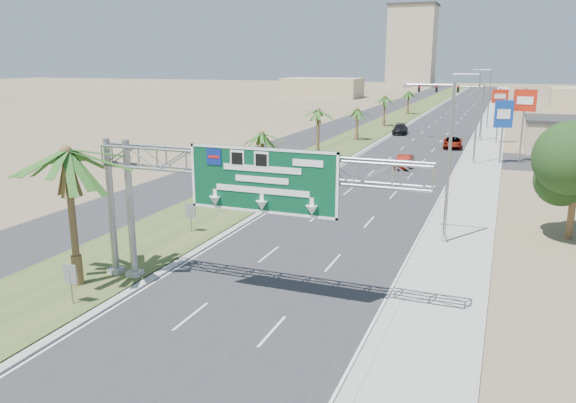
{
  "coord_description": "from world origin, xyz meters",
  "views": [
    {
      "loc": [
        10.56,
        -13.19,
        11.24
      ],
      "look_at": [
        0.41,
        12.97,
        4.2
      ],
      "focal_mm": 35.0,
      "sensor_mm": 36.0,
      "label": 1
    }
  ],
  "objects_px": {
    "car_far": "(400,129)",
    "car_mid_lane": "(404,162)",
    "signal_mast": "(468,107)",
    "pole_sign_red_near": "(525,104)",
    "sign_gantry": "(235,175)",
    "pole_sign_blue": "(504,116)",
    "car_right_lane": "(453,143)",
    "palm_near": "(66,153)",
    "car_left_lane": "(302,187)",
    "pole_sign_red_far": "(500,100)"
  },
  "relations": [
    {
      "from": "car_mid_lane",
      "to": "car_far",
      "type": "height_order",
      "value": "car_far"
    },
    {
      "from": "car_mid_lane",
      "to": "pole_sign_blue",
      "type": "xyz_separation_m",
      "value": [
        9.56,
        6.64,
        4.61
      ]
    },
    {
      "from": "car_right_lane",
      "to": "pole_sign_red_near",
      "type": "height_order",
      "value": "pole_sign_red_near"
    },
    {
      "from": "car_right_lane",
      "to": "pole_sign_blue",
      "type": "height_order",
      "value": "pole_sign_blue"
    },
    {
      "from": "car_right_lane",
      "to": "car_far",
      "type": "xyz_separation_m",
      "value": [
        -9.18,
        12.36,
        0.07
      ]
    },
    {
      "from": "pole_sign_blue",
      "to": "pole_sign_red_far",
      "type": "height_order",
      "value": "pole_sign_red_far"
    },
    {
      "from": "car_left_lane",
      "to": "pole_sign_blue",
      "type": "distance_m",
      "value": 27.83
    },
    {
      "from": "sign_gantry",
      "to": "car_right_lane",
      "type": "distance_m",
      "value": 54.22
    },
    {
      "from": "signal_mast",
      "to": "car_mid_lane",
      "type": "distance_m",
      "value": 25.76
    },
    {
      "from": "palm_near",
      "to": "car_far",
      "type": "bearing_deg",
      "value": 86.48
    },
    {
      "from": "palm_near",
      "to": "car_left_lane",
      "type": "distance_m",
      "value": 24.07
    },
    {
      "from": "car_far",
      "to": "car_mid_lane",
      "type": "bearing_deg",
      "value": -84.16
    },
    {
      "from": "signal_mast",
      "to": "car_left_lane",
      "type": "relative_size",
      "value": 2.29
    },
    {
      "from": "sign_gantry",
      "to": "pole_sign_blue",
      "type": "height_order",
      "value": "sign_gantry"
    },
    {
      "from": "car_mid_lane",
      "to": "pole_sign_red_near",
      "type": "bearing_deg",
      "value": 34.79
    },
    {
      "from": "car_mid_lane",
      "to": "pole_sign_red_far",
      "type": "bearing_deg",
      "value": 70.02
    },
    {
      "from": "car_mid_lane",
      "to": "pole_sign_red_near",
      "type": "distance_m",
      "value": 15.19
    },
    {
      "from": "pole_sign_blue",
      "to": "sign_gantry",
      "type": "bearing_deg",
      "value": -104.49
    },
    {
      "from": "car_mid_lane",
      "to": "car_right_lane",
      "type": "relative_size",
      "value": 0.83
    },
    {
      "from": "pole_sign_red_far",
      "to": "car_left_lane",
      "type": "bearing_deg",
      "value": -110.62
    },
    {
      "from": "car_mid_lane",
      "to": "car_right_lane",
      "type": "height_order",
      "value": "car_right_lane"
    },
    {
      "from": "car_right_lane",
      "to": "pole_sign_red_far",
      "type": "height_order",
      "value": "pole_sign_red_far"
    },
    {
      "from": "pole_sign_red_far",
      "to": "pole_sign_red_near",
      "type": "bearing_deg",
      "value": -79.52
    },
    {
      "from": "pole_sign_red_near",
      "to": "pole_sign_blue",
      "type": "relative_size",
      "value": 1.16
    },
    {
      "from": "sign_gantry",
      "to": "car_left_lane",
      "type": "xyz_separation_m",
      "value": [
        -4.22,
        21.01,
        -5.29
      ]
    },
    {
      "from": "car_left_lane",
      "to": "pole_sign_red_far",
      "type": "height_order",
      "value": "pole_sign_red_far"
    },
    {
      "from": "car_right_lane",
      "to": "car_left_lane",
      "type": "bearing_deg",
      "value": -110.68
    },
    {
      "from": "car_far",
      "to": "pole_sign_blue",
      "type": "height_order",
      "value": "pole_sign_blue"
    },
    {
      "from": "palm_near",
      "to": "car_right_lane",
      "type": "xyz_separation_m",
      "value": [
        13.36,
        55.63,
        -6.22
      ]
    },
    {
      "from": "palm_near",
      "to": "car_far",
      "type": "distance_m",
      "value": 68.4
    },
    {
      "from": "pole_sign_red_near",
      "to": "pole_sign_blue",
      "type": "height_order",
      "value": "pole_sign_red_near"
    },
    {
      "from": "signal_mast",
      "to": "pole_sign_red_near",
      "type": "bearing_deg",
      "value": -67.55
    },
    {
      "from": "palm_near",
      "to": "car_right_lane",
      "type": "bearing_deg",
      "value": 76.49
    },
    {
      "from": "sign_gantry",
      "to": "signal_mast",
      "type": "height_order",
      "value": "signal_mast"
    },
    {
      "from": "car_mid_lane",
      "to": "car_far",
      "type": "distance_m",
      "value": 29.58
    },
    {
      "from": "car_far",
      "to": "signal_mast",
      "type": "bearing_deg",
      "value": -26.74
    },
    {
      "from": "sign_gantry",
      "to": "pole_sign_blue",
      "type": "bearing_deg",
      "value": 75.51
    },
    {
      "from": "sign_gantry",
      "to": "car_left_lane",
      "type": "bearing_deg",
      "value": 101.36
    },
    {
      "from": "car_left_lane",
      "to": "palm_near",
      "type": "bearing_deg",
      "value": -91.78
    },
    {
      "from": "car_right_lane",
      "to": "car_far",
      "type": "distance_m",
      "value": 15.4
    },
    {
      "from": "car_right_lane",
      "to": "pole_sign_red_near",
      "type": "distance_m",
      "value": 13.36
    },
    {
      "from": "signal_mast",
      "to": "car_left_lane",
      "type": "xyz_separation_m",
      "value": [
        -10.46,
        -41.04,
        -4.08
      ]
    },
    {
      "from": "car_left_lane",
      "to": "pole_sign_blue",
      "type": "height_order",
      "value": "pole_sign_blue"
    },
    {
      "from": "pole_sign_blue",
      "to": "car_left_lane",
      "type": "bearing_deg",
      "value": -124.38
    },
    {
      "from": "car_left_lane",
      "to": "car_far",
      "type": "distance_m",
      "value": 45.05
    },
    {
      "from": "signal_mast",
      "to": "pole_sign_red_near",
      "type": "xyz_separation_m",
      "value": [
        7.1,
        -17.19,
        1.73
      ]
    },
    {
      "from": "palm_near",
      "to": "pole_sign_red_near",
      "type": "distance_m",
      "value": 51.48
    },
    {
      "from": "palm_near",
      "to": "car_right_lane",
      "type": "distance_m",
      "value": 57.55
    },
    {
      "from": "car_left_lane",
      "to": "car_right_lane",
      "type": "height_order",
      "value": "car_left_lane"
    },
    {
      "from": "car_far",
      "to": "car_right_lane",
      "type": "bearing_deg",
      "value": -58.62
    }
  ]
}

